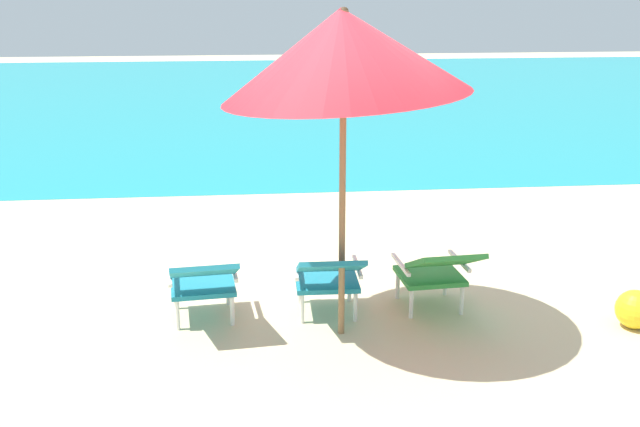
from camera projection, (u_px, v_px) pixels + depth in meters
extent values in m
plane|color=beige|center=(294.00, 190.00, 10.25)|extent=(40.00, 40.00, 0.00)
cube|color=teal|center=(270.00, 96.00, 18.66)|extent=(40.00, 18.00, 0.01)
cube|color=teal|center=(203.00, 286.00, 6.29)|extent=(0.57, 0.55, 0.04)
cube|color=teal|center=(204.00, 271.00, 5.87)|extent=(0.57, 0.56, 0.27)
cylinder|color=white|center=(176.00, 295.00, 6.49)|extent=(0.04, 0.04, 0.26)
cylinder|color=white|center=(228.00, 291.00, 6.57)|extent=(0.04, 0.04, 0.26)
cylinder|color=white|center=(177.00, 315.00, 6.10)|extent=(0.04, 0.04, 0.26)
cylinder|color=white|center=(232.00, 310.00, 6.18)|extent=(0.04, 0.04, 0.26)
cube|color=white|center=(170.00, 274.00, 6.21)|extent=(0.08, 0.50, 0.03)
cube|color=white|center=(234.00, 270.00, 6.30)|extent=(0.08, 0.50, 0.03)
cube|color=teal|center=(327.00, 281.00, 6.39)|extent=(0.53, 0.51, 0.04)
cube|color=teal|center=(331.00, 266.00, 5.96)|extent=(0.53, 0.53, 0.27)
cylinder|color=white|center=(299.00, 289.00, 6.62)|extent=(0.04, 0.04, 0.26)
cylinder|color=white|center=(349.00, 287.00, 6.65)|extent=(0.04, 0.04, 0.26)
cylinder|color=white|center=(302.00, 308.00, 6.22)|extent=(0.04, 0.04, 0.26)
cylinder|color=white|center=(355.00, 307.00, 6.25)|extent=(0.04, 0.04, 0.26)
cube|color=white|center=(296.00, 268.00, 6.34)|extent=(0.04, 0.50, 0.03)
cube|color=white|center=(357.00, 267.00, 6.38)|extent=(0.04, 0.50, 0.03)
cube|color=#338E3D|center=(430.00, 276.00, 6.50)|extent=(0.56, 0.54, 0.04)
cube|color=#338E3D|center=(445.00, 261.00, 6.08)|extent=(0.56, 0.55, 0.27)
cylinder|color=white|center=(398.00, 285.00, 6.71)|extent=(0.04, 0.04, 0.26)
cylinder|color=white|center=(445.00, 281.00, 6.78)|extent=(0.04, 0.04, 0.26)
cylinder|color=white|center=(411.00, 303.00, 6.31)|extent=(0.04, 0.04, 0.26)
cylinder|color=white|center=(462.00, 300.00, 6.39)|extent=(0.04, 0.04, 0.26)
cube|color=white|center=(401.00, 265.00, 6.42)|extent=(0.07, 0.50, 0.03)
cube|color=white|center=(459.00, 261.00, 6.51)|extent=(0.07, 0.50, 0.03)
cylinder|color=olive|center=(342.00, 218.00, 5.80)|extent=(0.05, 0.05, 1.92)
cone|color=red|center=(344.00, 52.00, 5.44)|extent=(2.04, 2.00, 0.75)
sphere|color=#4C3823|center=(344.00, 12.00, 5.35)|extent=(0.07, 0.07, 0.07)
sphere|color=yellow|center=(635.00, 309.00, 6.13)|extent=(0.32, 0.32, 0.32)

